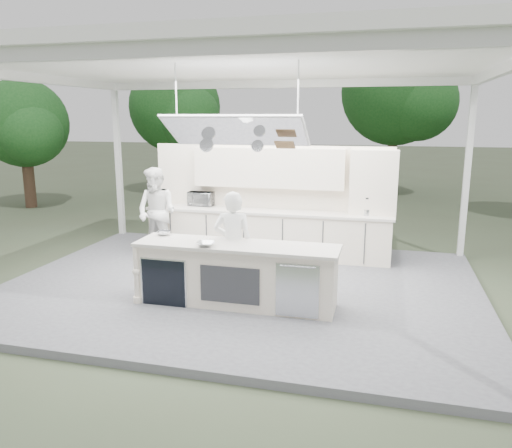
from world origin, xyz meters
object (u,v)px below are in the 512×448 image
(demo_island, at_px, (235,274))
(head_chef, at_px, (233,244))
(sous_chef, at_px, (157,212))
(back_counter, at_px, (267,233))

(demo_island, height_order, head_chef, head_chef)
(sous_chef, bearing_deg, demo_island, -31.97)
(back_counter, bearing_deg, demo_island, -86.37)
(head_chef, relative_size, sous_chef, 0.93)
(back_counter, relative_size, head_chef, 2.99)
(back_counter, height_order, sous_chef, sous_chef)
(back_counter, xyz_separation_m, sous_chef, (-2.16, -0.61, 0.44))
(back_counter, distance_m, sous_chef, 2.29)
(demo_island, height_order, sous_chef, sous_chef)
(demo_island, distance_m, back_counter, 2.82)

